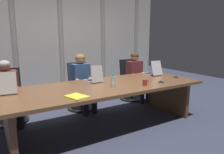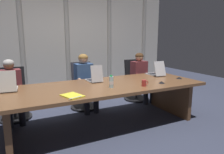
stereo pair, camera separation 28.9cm
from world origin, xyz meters
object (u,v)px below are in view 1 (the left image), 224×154
(office_chair_left_mid, at_px, (80,92))
(office_chair_center, at_px, (131,84))
(conference_mic_left_side, at_px, (161,81))
(conference_mic_middle, at_px, (176,77))
(water_bottle_primary, at_px, (113,82))
(person_left_end, at_px, (8,89))
(coffee_mug_near, at_px, (145,82))
(laptop_center, at_px, (152,72))
(laptop_left_mid, at_px, (94,79))
(spiral_notepad, at_px, (77,97))
(person_center, at_px, (137,73))
(laptop_left_end, at_px, (8,89))
(office_chair_left_end, at_px, (10,102))
(person_left_mid, at_px, (83,79))

(office_chair_left_mid, distance_m, office_chair_center, 1.35)
(conference_mic_left_side, bearing_deg, conference_mic_middle, 16.24)
(water_bottle_primary, height_order, conference_mic_left_side, water_bottle_primary)
(person_left_end, relative_size, coffee_mug_near, 9.01)
(office_chair_left_mid, bearing_deg, laptop_center, 65.13)
(laptop_left_mid, bearing_deg, spiral_notepad, 139.41)
(office_chair_left_mid, distance_m, water_bottle_primary, 1.37)
(office_chair_center, relative_size, spiral_notepad, 2.71)
(person_left_end, xyz_separation_m, coffee_mug_near, (1.96, -1.28, 0.13))
(office_chair_left_mid, xyz_separation_m, conference_mic_middle, (1.53, -1.25, 0.38))
(coffee_mug_near, bearing_deg, person_center, 56.87)
(office_chair_center, relative_size, coffee_mug_near, 7.71)
(water_bottle_primary, height_order, spiral_notepad, water_bottle_primary)
(laptop_center, distance_m, conference_mic_middle, 0.53)
(laptop_left_end, distance_m, office_chair_left_end, 0.88)
(office_chair_left_mid, xyz_separation_m, coffee_mug_near, (0.56, -1.45, 0.41))
(laptop_left_mid, bearing_deg, conference_mic_middle, -108.40)
(laptop_center, height_order, person_left_mid, person_left_mid)
(water_bottle_primary, bearing_deg, spiral_notepad, -163.71)
(conference_mic_middle, bearing_deg, spiral_notepad, -173.52)
(laptop_center, distance_m, coffee_mug_near, 1.05)
(person_center, bearing_deg, office_chair_left_mid, -102.02)
(person_center, bearing_deg, water_bottle_primary, -55.85)
(office_chair_left_end, distance_m, office_chair_center, 2.73)
(office_chair_left_end, relative_size, water_bottle_primary, 4.70)
(person_left_end, distance_m, person_center, 2.80)
(conference_mic_middle, bearing_deg, office_chair_center, 98.15)
(laptop_left_end, xyz_separation_m, laptop_center, (2.79, 0.01, -0.00))
(laptop_left_end, height_order, person_left_mid, person_left_mid)
(laptop_left_mid, relative_size, water_bottle_primary, 1.84)
(water_bottle_primary, relative_size, conference_mic_left_side, 1.85)
(laptop_left_mid, height_order, person_left_mid, person_left_mid)
(laptop_center, height_order, person_left_end, person_left_end)
(laptop_center, xyz_separation_m, person_left_mid, (-1.35, 0.59, -0.11))
(conference_mic_left_side, relative_size, conference_mic_middle, 1.00)
(person_left_end, bearing_deg, person_center, 85.10)
(spiral_notepad, bearing_deg, laptop_left_mid, 31.95)
(laptop_center, bearing_deg, office_chair_center, 3.43)
(person_left_mid, distance_m, person_center, 1.40)
(person_center, xyz_separation_m, water_bottle_primary, (-1.37, -1.13, 0.16))
(office_chair_center, relative_size, person_left_mid, 0.82)
(office_chair_left_end, height_order, person_left_mid, person_left_mid)
(laptop_left_end, bearing_deg, spiral_notepad, -128.41)
(office_chair_left_end, height_order, coffee_mug_near, office_chair_left_end)
(office_chair_left_end, xyz_separation_m, coffee_mug_near, (1.94, -1.45, 0.42))
(water_bottle_primary, bearing_deg, person_left_end, 141.78)
(office_chair_center, bearing_deg, coffee_mug_near, -23.84)
(person_left_mid, xyz_separation_m, person_center, (1.40, -0.00, -0.02))
(laptop_left_end, distance_m, laptop_center, 2.79)
(coffee_mug_near, height_order, spiral_notepad, coffee_mug_near)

